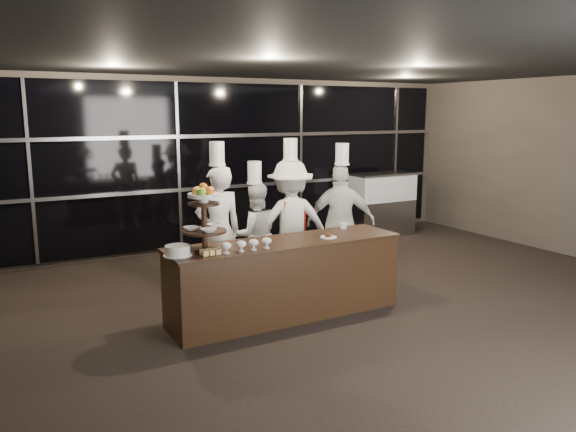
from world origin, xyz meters
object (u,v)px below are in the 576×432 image
chef_b (255,234)px  chef_c (290,222)px  layer_cake (177,251)px  display_case (382,201)px  chef_a (219,230)px  chef_d (341,221)px  buffet_counter (286,278)px  display_stand (204,213)px

chef_b → chef_c: bearing=-17.1°
layer_cake → chef_b: bearing=40.4°
display_case → chef_a: (-4.21, -1.90, 0.21)m
chef_c → chef_a: bearing=-178.7°
chef_b → chef_a: bearing=-164.3°
chef_d → buffet_counter: bearing=-146.3°
chef_b → chef_c: size_ratio=0.85×
display_stand → chef_d: bearing=21.6°
layer_cake → chef_a: size_ratio=0.15×
display_stand → chef_a: bearing=61.0°
display_stand → display_case: size_ratio=0.58×
display_case → chef_d: size_ratio=0.65×
display_stand → chef_a: chef_a is taller
buffet_counter → chef_a: 1.23m
buffet_counter → chef_a: size_ratio=1.39×
chef_a → chef_b: size_ratio=1.16×
chef_b → chef_d: bearing=-13.2°
chef_a → chef_b: bearing=15.7°
layer_cake → chef_d: (2.77, 1.02, -0.12)m
chef_c → chef_b: bearing=162.9°
display_stand → layer_cake: display_stand is taller
chef_c → chef_d: bearing=-10.6°
display_stand → chef_b: chef_b is taller
layer_cake → chef_b: (1.54, 1.31, -0.23)m
display_case → chef_a: bearing=-155.8°
chef_b → buffet_counter: bearing=-99.6°
layer_cake → chef_d: size_ratio=0.15×
display_stand → layer_cake: size_ratio=2.48×
buffet_counter → display_case: 4.85m
display_stand → display_case: display_stand is taller
chef_a → display_stand: bearing=-119.0°
layer_cake → chef_a: (0.93, 1.14, -0.08)m
display_stand → chef_a: 1.32m
buffet_counter → display_stand: 1.33m
layer_cake → chef_a: bearing=50.8°
buffet_counter → chef_d: 1.79m
display_stand → layer_cake: bearing=-171.2°
layer_cake → chef_d: chef_d is taller
display_case → chef_c: size_ratio=0.62×
chef_d → display_case: bearing=40.4°
buffet_counter → chef_b: 1.30m
buffet_counter → chef_a: chef_a is taller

